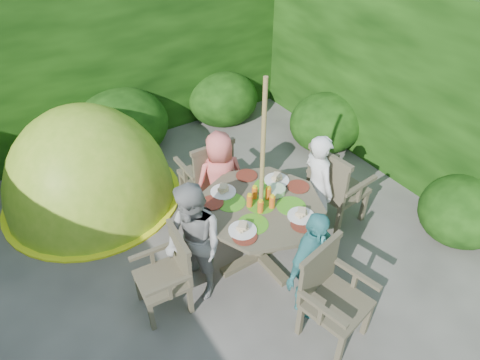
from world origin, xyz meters
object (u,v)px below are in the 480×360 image
garden_chair_right (335,186)px  child_back (220,179)px  garden_chair_front (330,294)px  child_front (311,264)px  parasol_pole (262,181)px  child_left (194,244)px  patio_table (261,213)px  child_right (317,187)px  garden_chair_back (208,173)px  dome_tent (95,199)px  garden_chair_left (168,272)px

garden_chair_right → child_back: 1.36m
garden_chair_front → child_front: (0.01, 0.30, 0.10)m
parasol_pole → child_front: parasol_pole is taller
child_left → parasol_pole: bearing=84.4°
patio_table → parasol_pole: parasol_pole is taller
garden_chair_right → child_front: size_ratio=0.84×
child_front → garden_chair_front: bearing=-108.8°
parasol_pole → child_right: bearing=1.5°
child_right → garden_chair_front: bearing=151.9°
garden_chair_right → child_right: (-0.29, 0.00, 0.12)m
patio_table → garden_chair_right: garden_chair_right is taller
garden_chair_back → garden_chair_front: (0.04, -2.19, -0.01)m
garden_chair_back → child_back: bearing=91.5°
garden_chair_back → child_left: (-0.77, -1.11, 0.15)m
parasol_pole → child_right: size_ratio=1.64×
garden_chair_front → dome_tent: 3.42m
child_right → child_front: size_ratio=1.09×
patio_table → child_right: (0.80, 0.02, 0.00)m
parasol_pole → garden_chair_left: 1.28m
child_left → garden_chair_back: bearing=138.3°
parasol_pole → garden_chair_left: bearing=-178.2°
garden_chair_front → child_left: child_left is taller
dome_tent → child_back: bearing=-53.6°
garden_chair_back → garden_chair_left: bearing=46.1°
parasol_pole → child_back: parasol_pole is taller
child_front → child_back: bearing=74.4°
child_front → garden_chair_right: bearing=20.5°
garden_chair_left → garden_chair_back: size_ratio=0.88×
garden_chair_right → garden_chair_left: (-2.19, -0.06, -0.09)m
garden_chair_right → garden_chair_front: garden_chair_right is taller
child_right → dome_tent: (-2.07, 2.02, -0.67)m
parasol_pole → child_left: size_ratio=1.63×
child_left → garden_chair_right: bearing=84.2°
garden_chair_right → child_right: size_ratio=0.77×
garden_chair_back → dome_tent: 1.64m
garden_chair_back → garden_chair_front: 2.19m
garden_chair_left → child_right: bearing=95.6°
garden_chair_front → child_right: child_right is taller
patio_table → parasol_pole: bearing=-165.7°
garden_chair_right → child_right: bearing=83.5°
patio_table → dome_tent: dome_tent is taller
garden_chair_back → garden_chair_front: size_ratio=1.02×
parasol_pole → garden_chair_right: 1.22m
patio_table → dome_tent: 2.49m
garden_chair_front → patio_table: bearing=77.8°
patio_table → child_front: size_ratio=1.13×
patio_table → garden_chair_back: 1.10m
dome_tent → garden_chair_right: bearing=-49.4°
garden_chair_right → parasol_pole: bearing=84.6°
child_right → child_left: bearing=98.6°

